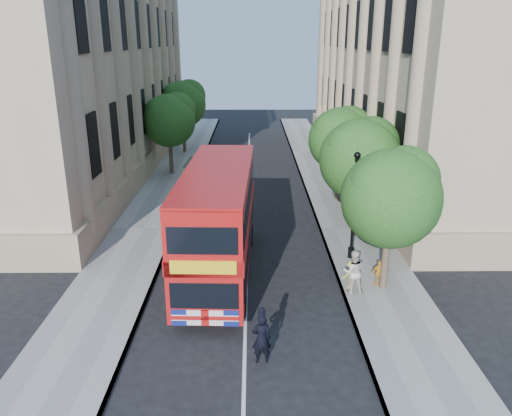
{
  "coord_description": "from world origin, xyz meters",
  "views": [
    {
      "loc": [
        0.26,
        -15.88,
        10.06
      ],
      "look_at": [
        0.46,
        6.99,
        2.3
      ],
      "focal_mm": 35.0,
      "sensor_mm": 36.0,
      "label": 1
    }
  ],
  "objects_px": {
    "lamp_post": "(354,210)",
    "woman_pedestrian": "(353,272)",
    "box_van": "(201,187)",
    "double_decker_bus": "(218,219)",
    "police_constable": "(262,339)"
  },
  "relations": [
    {
      "from": "lamp_post",
      "to": "box_van",
      "type": "relative_size",
      "value": 1.05
    },
    {
      "from": "lamp_post",
      "to": "police_constable",
      "type": "xyz_separation_m",
      "value": [
        -4.44,
        -7.97,
        -1.64
      ]
    },
    {
      "from": "lamp_post",
      "to": "woman_pedestrian",
      "type": "distance_m",
      "value": 3.8
    },
    {
      "from": "double_decker_bus",
      "to": "box_van",
      "type": "bearing_deg",
      "value": 102.33
    },
    {
      "from": "police_constable",
      "to": "woman_pedestrian",
      "type": "bearing_deg",
      "value": -135.78
    },
    {
      "from": "lamp_post",
      "to": "police_constable",
      "type": "distance_m",
      "value": 9.27
    },
    {
      "from": "lamp_post",
      "to": "police_constable",
      "type": "relative_size",
      "value": 2.95
    },
    {
      "from": "double_decker_bus",
      "to": "lamp_post",
      "type": "bearing_deg",
      "value": 15.21
    },
    {
      "from": "double_decker_bus",
      "to": "box_van",
      "type": "relative_size",
      "value": 2.12
    },
    {
      "from": "double_decker_bus",
      "to": "police_constable",
      "type": "distance_m",
      "value": 6.98
    },
    {
      "from": "lamp_post",
      "to": "double_decker_bus",
      "type": "xyz_separation_m",
      "value": [
        -6.21,
        -1.45,
        0.12
      ]
    },
    {
      "from": "box_van",
      "to": "woman_pedestrian",
      "type": "xyz_separation_m",
      "value": [
        7.3,
        -11.38,
        -0.31
      ]
    },
    {
      "from": "lamp_post",
      "to": "woman_pedestrian",
      "type": "bearing_deg",
      "value": -99.87
    },
    {
      "from": "box_van",
      "to": "police_constable",
      "type": "height_order",
      "value": "box_van"
    },
    {
      "from": "box_van",
      "to": "double_decker_bus",
      "type": "bearing_deg",
      "value": -77.17
    }
  ]
}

